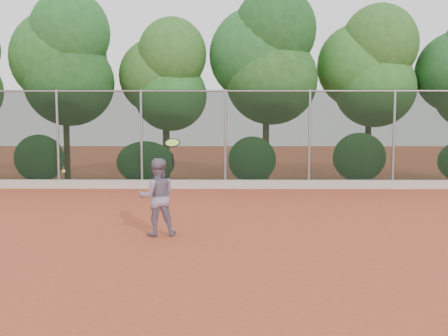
{
  "coord_description": "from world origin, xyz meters",
  "views": [
    {
      "loc": [
        0.09,
        -10.8,
        2.31
      ],
      "look_at": [
        0.0,
        1.0,
        1.25
      ],
      "focal_mm": 40.0,
      "sensor_mm": 36.0,
      "label": 1
    }
  ],
  "objects": [
    {
      "name": "tennis_racket",
      "position": [
        -1.02,
        -0.85,
        1.88
      ],
      "size": [
        0.32,
        0.3,
        0.59
      ],
      "color": "black",
      "rests_on": "ground"
    },
    {
      "name": "tennis_player",
      "position": [
        -1.36,
        -0.68,
        0.8
      ],
      "size": [
        0.88,
        0.75,
        1.6
      ],
      "primitive_type": "imported",
      "rotation": [
        0.0,
        0.0,
        3.34
      ],
      "color": "slate",
      "rests_on": "ground"
    },
    {
      "name": "ground",
      "position": [
        0.0,
        0.0,
        0.0
      ],
      "size": [
        80.0,
        80.0,
        0.0
      ],
      "primitive_type": "plane",
      "color": "#A94327",
      "rests_on": "ground"
    },
    {
      "name": "tennis_ball_in_flight",
      "position": [
        -3.37,
        -0.38,
        1.3
      ],
      "size": [
        0.07,
        0.07,
        0.07
      ],
      "color": "gold",
      "rests_on": "ground"
    },
    {
      "name": "foliage_backdrop",
      "position": [
        -0.55,
        8.98,
        4.4
      ],
      "size": [
        23.7,
        3.63,
        7.55
      ],
      "color": "#3C2617",
      "rests_on": "ground"
    },
    {
      "name": "chainlink_fence",
      "position": [
        -0.0,
        7.0,
        1.86
      ],
      "size": [
        24.09,
        0.09,
        3.5
      ],
      "color": "black",
      "rests_on": "ground"
    },
    {
      "name": "concrete_curb",
      "position": [
        0.0,
        6.82,
        0.15
      ],
      "size": [
        24.0,
        0.2,
        0.3
      ],
      "primitive_type": "cube",
      "color": "#BBB6AD",
      "rests_on": "ground"
    }
  ]
}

